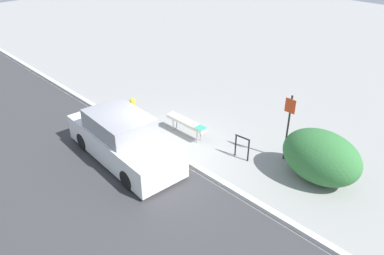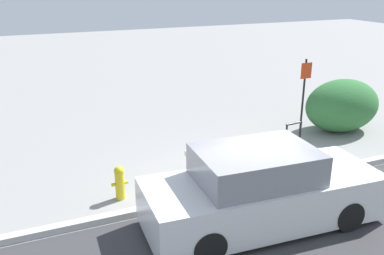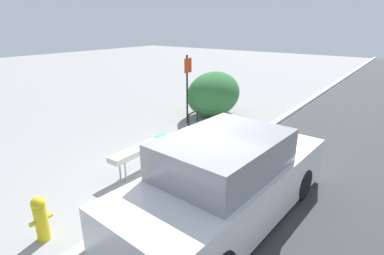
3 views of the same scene
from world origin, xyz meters
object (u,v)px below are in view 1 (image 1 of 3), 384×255
Objects in this scene: bench at (187,123)px; parked_car_near at (123,139)px; sign_post at (288,122)px; fire_hydrant at (133,106)px; bike_rack at (242,145)px.

parked_car_near is at bearing -100.25° from bench.
parked_car_near is at bearing -135.11° from sign_post.
sign_post is 6.32m from fire_hydrant.
bench is at bearing 9.75° from fire_hydrant.
bike_rack is 3.91m from parked_car_near.
fire_hydrant is (-6.00, -1.72, -0.98)m from sign_post.
sign_post is at bearing 44.43° from bike_rack.
sign_post reaches higher than bench.
parked_car_near reaches higher than fire_hydrant.
bike_rack reaches higher than fire_hydrant.
bench is 2.34× the size of fire_hydrant.
parked_car_near is at bearing -134.95° from bike_rack.
parked_car_near is (2.24, -2.02, 0.29)m from fire_hydrant.
bike_rack is at bearing 6.17° from bench.
bench is 2.70m from fire_hydrant.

